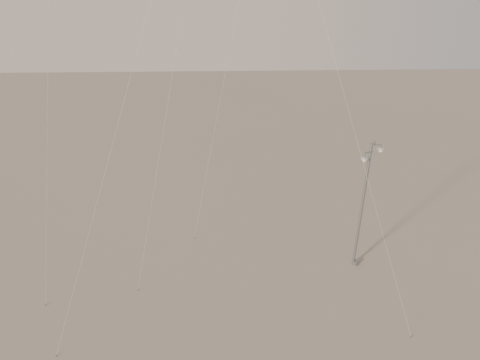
{
  "coord_description": "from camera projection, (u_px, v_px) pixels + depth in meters",
  "views": [
    {
      "loc": [
        0.43,
        -20.99,
        19.01
      ],
      "look_at": [
        1.56,
        5.0,
        7.52
      ],
      "focal_mm": 35.0,
      "sensor_mm": 36.0,
      "label": 1
    }
  ],
  "objects": [
    {
      "name": "ground",
      "position": [
        217.0,
        335.0,
        26.84
      ],
      "size": [
        160.0,
        160.0,
        0.0
      ],
      "primitive_type": "plane",
      "color": "gray",
      "rests_on": "ground"
    },
    {
      "name": "street_lamp",
      "position": [
        363.0,
        202.0,
        31.42
      ],
      "size": [
        1.59,
        0.75,
        9.26
      ],
      "color": "gray",
      "rests_on": "ground"
    },
    {
      "name": "kite_3",
      "position": [
        144.0,
        28.0,
        23.28
      ],
      "size": [
        7.54,
        6.64,
        22.54
      ],
      "rotation": [
        0.0,
        0.0,
        -0.41
      ],
      "color": "maroon",
      "rests_on": "ground"
    }
  ]
}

